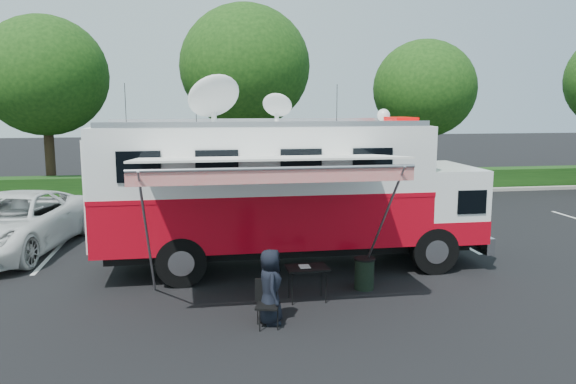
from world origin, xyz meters
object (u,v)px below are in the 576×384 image
Objects in this scene: folding_table at (307,269)px; trash_bin at (364,273)px; command_truck at (288,190)px; white_suv at (14,252)px.

folding_table reaches higher than trash_bin.
command_truck is 10.88× the size of folding_table.
folding_table is (-0.01, -2.61, -1.32)m from command_truck.
command_truck is at bearing 89.84° from folding_table.
trash_bin is (1.45, 0.54, -0.33)m from folding_table.
white_suv is at bearing 160.16° from command_truck.
command_truck is 13.44× the size of trash_bin.
folding_table is at bearing -24.41° from white_suv.
command_truck reaches higher than folding_table.
white_suv reaches higher than folding_table.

